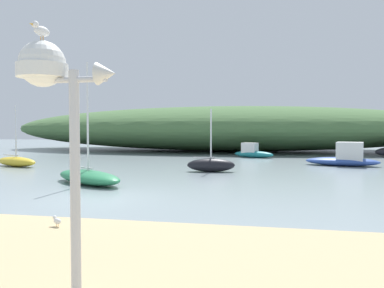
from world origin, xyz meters
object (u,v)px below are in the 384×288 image
sailboat_east_reach (88,177)px  motorboat_west_reach (252,152)px  seagull_on_radar (41,30)px  seagull_by_mast (57,220)px  motorboat_far_left (345,158)px  sailboat_off_point (16,161)px  sailboat_mid_channel (211,165)px  mast_structure (51,83)px

sailboat_east_reach → motorboat_west_reach: size_ratio=1.45×
seagull_on_radar → seagull_by_mast: bearing=118.2°
seagull_on_radar → motorboat_west_reach: seagull_on_radar is taller
motorboat_far_left → motorboat_west_reach: 8.01m
seagull_on_radar → sailboat_east_reach: sailboat_east_reach is taller
motorboat_far_left → motorboat_west_reach: (-5.68, 5.65, -0.09)m
seagull_on_radar → sailboat_east_reach: 11.53m
sailboat_east_reach → motorboat_west_reach: sailboat_east_reach is taller
sailboat_off_point → sailboat_mid_channel: bearing=-2.7°
mast_structure → sailboat_east_reach: (-4.59, 10.16, -2.45)m
mast_structure → sailboat_east_reach: 11.41m
motorboat_far_left → seagull_by_mast: motorboat_far_left is taller
seagull_on_radar → motorboat_west_reach: bearing=87.2°
seagull_on_radar → sailboat_mid_channel: seagull_on_radar is taller
sailboat_off_point → motorboat_far_left: 19.31m
mast_structure → seagull_on_radar: 0.63m
sailboat_off_point → seagull_on_radar: bearing=-53.4°
mast_structure → sailboat_mid_channel: size_ratio=0.95×
motorboat_far_left → sailboat_mid_channel: bearing=-147.0°
sailboat_off_point → motorboat_far_left: bearing=12.5°
sailboat_off_point → sailboat_mid_channel: size_ratio=1.11×
seagull_on_radar → motorboat_west_reach: (1.27, 25.83, -2.97)m
motorboat_west_reach → seagull_by_mast: 22.99m
mast_structure → seagull_by_mast: bearing=120.0°
sailboat_mid_channel → sailboat_east_reach: (-4.14, -5.28, -0.07)m
sailboat_off_point → sailboat_mid_channel: sailboat_off_point is taller
sailboat_east_reach → seagull_by_mast: bearing=-68.2°
seagull_by_mast → sailboat_east_reach: bearing=111.8°
mast_structure → seagull_by_mast: size_ratio=10.67×
seagull_on_radar → motorboat_far_left: bearing=71.0°
seagull_on_radar → motorboat_west_reach: 26.03m
mast_structure → seagull_on_radar: bearing=-173.0°
mast_structure → motorboat_west_reach: 25.95m
seagull_on_radar → sailboat_east_reach: bearing=113.8°
seagull_on_radar → sailboat_off_point: sailboat_off_point is taller
sailboat_mid_channel → seagull_by_mast: size_ratio=11.28×
sailboat_off_point → motorboat_west_reach: (13.18, 9.83, 0.10)m
sailboat_east_reach → mast_structure: bearing=-65.7°
sailboat_mid_channel → motorboat_west_reach: (1.61, 10.38, 0.04)m
sailboat_east_reach → motorboat_far_left: bearing=41.2°
seagull_on_radar → motorboat_far_left: size_ratio=0.07×
seagull_on_radar → sailboat_mid_channel: 15.75m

